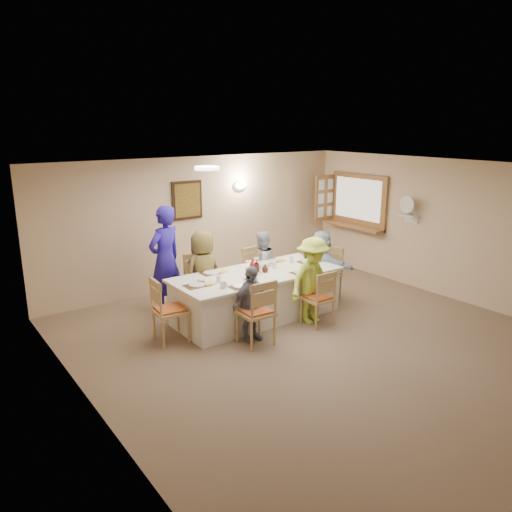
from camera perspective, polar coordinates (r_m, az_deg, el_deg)
ground at (r=7.41m, az=7.74°, el=-9.93°), size 7.00×7.00×0.00m
room_walls at (r=6.91m, az=8.18°, el=1.54°), size 7.00×7.00×7.00m
wall_picture at (r=9.48m, az=-7.88°, el=6.33°), size 0.62×0.05×0.72m
wall_sconce at (r=10.05m, az=-1.77°, el=8.10°), size 0.26×0.09×0.18m
ceiling_light at (r=7.34m, az=-5.60°, el=9.97°), size 0.36×0.36×0.05m
serving_hatch at (r=10.83m, az=11.66°, el=6.16°), size 0.06×1.50×1.15m
hatch_sill at (r=10.83m, az=11.08°, el=3.37°), size 0.30×1.50×0.05m
shutter_door at (r=11.17m, az=7.86°, el=6.59°), size 0.55×0.04×1.00m
fan_shelf at (r=9.93m, az=17.04°, el=4.45°), size 0.22×0.36×0.03m
desk_fan at (r=9.88m, az=17.00°, el=5.29°), size 0.30×0.30×0.28m
dining_table at (r=8.16m, az=0.08°, el=-4.51°), size 2.77×1.17×0.76m
chair_back_left at (r=8.46m, az=-6.42°, el=-3.12°), size 0.54×0.54×0.98m
chair_back_right at (r=9.09m, az=0.17°, el=-1.93°), size 0.50×0.50×0.92m
chair_front_left at (r=7.18m, az=-0.04°, el=-6.31°), size 0.50×0.50×0.99m
chair_front_right at (r=7.92m, az=7.03°, el=-4.70°), size 0.44×0.44×0.90m
chair_left_end at (r=7.38m, az=-9.76°, el=-6.02°), size 0.51×0.51×0.97m
chair_right_end at (r=9.08m, az=8.02°, el=-1.99°), size 0.49×0.49×0.95m
diner_back_left at (r=8.29m, az=-6.05°, el=-1.88°), size 0.84×0.68×1.42m
diner_back_right at (r=8.95m, az=0.63°, el=-1.09°), size 0.75×0.66×1.25m
diner_front_left at (r=7.25m, az=-0.60°, el=-5.49°), size 0.74×0.45×1.14m
diner_front_right at (r=7.92m, az=6.50°, el=-2.78°), size 0.99×0.66×1.40m
diner_right_end at (r=8.95m, az=7.45°, el=-1.11°), size 1.30×0.73×1.28m
caregiver at (r=8.44m, az=-10.33°, el=-0.37°), size 0.91×0.82×1.81m
placemat_fl at (r=7.39m, az=-1.77°, el=-3.50°), size 0.34×0.25×0.01m
plate_fl at (r=7.38m, az=-1.77°, el=-3.43°), size 0.24×0.24×0.01m
napkin_fl at (r=7.44m, az=-0.41°, el=-3.29°), size 0.15×0.15×0.01m
placemat_fr at (r=8.09m, az=5.28°, el=-1.90°), size 0.34×0.26×0.01m
plate_fr at (r=8.08m, az=5.28°, el=-1.84°), size 0.25×0.25×0.02m
napkin_fr at (r=8.17m, az=6.46°, el=-1.72°), size 0.14×0.14×0.01m
placemat_bl at (r=8.06m, az=-5.13°, el=-1.95°), size 0.33×0.25×0.01m
plate_bl at (r=8.06m, az=-5.14°, el=-1.89°), size 0.26×0.26×0.02m
napkin_bl at (r=8.11m, az=-3.86°, el=-1.78°), size 0.14×0.14×0.01m
placemat_br at (r=8.71m, az=1.65°, el=-0.61°), size 0.37×0.27×0.01m
plate_br at (r=8.71m, az=1.65°, el=-0.54°), size 0.23×0.23×0.01m
napkin_br at (r=8.78m, az=2.78°, el=-0.45°), size 0.15×0.15×0.01m
placemat_le at (r=7.48m, az=-6.77°, el=-3.36°), size 0.37×0.27×0.01m
plate_le at (r=7.48m, az=-6.77°, el=-3.29°), size 0.24×0.24×0.01m
napkin_le at (r=7.52m, az=-5.38°, el=-3.17°), size 0.14×0.14×0.01m
placemat_re at (r=8.72m, az=6.04°, el=-0.67°), size 0.36×0.27×0.01m
plate_re at (r=8.72m, az=6.05°, el=-0.60°), size 0.25×0.25×0.02m
napkin_re at (r=8.80m, az=7.13°, el=-0.51°), size 0.13×0.13×0.01m
teacup_a at (r=7.34m, az=-3.73°, el=-3.32°), size 0.17×0.17×0.08m
teacup_b at (r=8.65m, az=0.04°, el=-0.44°), size 0.13×0.13×0.08m
bowl_a at (r=7.72m, az=-0.62°, el=-2.48°), size 0.33×0.33×0.06m
bowl_b at (r=8.45m, az=1.03°, el=-0.90°), size 0.22×0.22×0.07m
condiment_ketchup at (r=7.99m, az=-0.44°, el=-1.16°), size 0.14×0.14×0.24m
condiment_brown at (r=8.08m, az=0.05°, el=-1.12°), size 0.11×0.11×0.21m
condiment_malt at (r=8.07m, az=1.04°, el=-1.40°), size 0.15×0.15×0.13m
drinking_glass at (r=7.98m, az=-1.00°, el=-1.67°), size 0.07×0.07×0.10m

